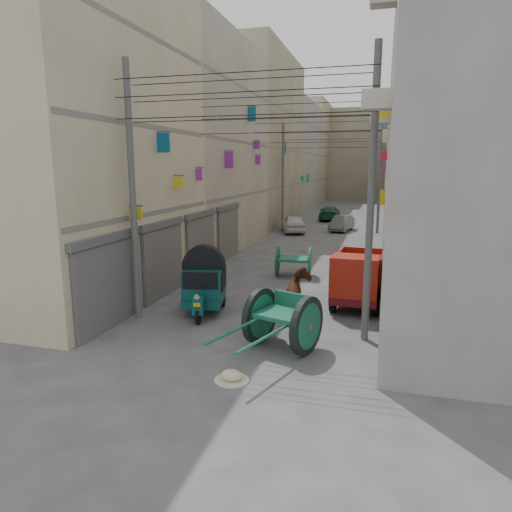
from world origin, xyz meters
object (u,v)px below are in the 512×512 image
(tonga_cart, at_px, (282,319))
(distant_car_grey, at_px, (342,223))
(feed_sack, at_px, (232,375))
(distant_car_white, at_px, (293,224))
(distant_car_green, at_px, (330,213))
(auto_rickshaw, at_px, (204,282))
(second_cart, at_px, (294,261))
(horse, at_px, (298,297))
(mini_truck, at_px, (357,281))

(tonga_cart, distance_m, distant_car_grey, 23.70)
(feed_sack, bearing_deg, distant_car_grey, 89.56)
(distant_car_white, bearing_deg, tonga_cart, 81.65)
(tonga_cart, distance_m, distant_car_white, 22.24)
(tonga_cart, height_order, distant_car_grey, tonga_cart)
(distant_car_grey, bearing_deg, distant_car_green, 112.90)
(auto_rickshaw, relative_size, feed_sack, 5.11)
(second_cart, bearing_deg, distant_car_white, 96.59)
(auto_rickshaw, height_order, horse, auto_rickshaw)
(second_cart, distance_m, distant_car_white, 13.94)
(auto_rickshaw, distance_m, distant_car_green, 28.28)
(mini_truck, distance_m, distant_car_grey, 19.56)
(mini_truck, distance_m, horse, 2.60)
(horse, height_order, distant_car_white, horse)
(tonga_cart, xyz_separation_m, feed_sack, (-0.72, -2.17, -0.69))
(auto_rickshaw, height_order, distant_car_white, auto_rickshaw)
(second_cart, distance_m, feed_sack, 10.41)
(mini_truck, xyz_separation_m, horse, (-1.68, -1.98, -0.14))
(mini_truck, distance_m, second_cart, 4.94)
(auto_rickshaw, relative_size, distant_car_white, 0.67)
(auto_rickshaw, xyz_separation_m, distant_car_green, (0.96, 28.26, -0.39))
(mini_truck, height_order, distant_car_white, mini_truck)
(second_cart, distance_m, horse, 6.06)
(mini_truck, bearing_deg, second_cart, 129.61)
(feed_sack, bearing_deg, auto_rickshaw, 118.56)
(tonga_cart, bearing_deg, second_cart, 117.62)
(distant_car_white, bearing_deg, mini_truck, 89.21)
(feed_sack, distance_m, distant_car_grey, 25.87)
(mini_truck, distance_m, distant_car_green, 26.71)
(feed_sack, bearing_deg, mini_truck, 69.39)
(horse, bearing_deg, mini_truck, -140.56)
(tonga_cart, relative_size, feed_sack, 7.34)
(mini_truck, bearing_deg, auto_rickshaw, -156.84)
(distant_car_white, height_order, distant_car_grey, distant_car_white)
(tonga_cart, distance_m, horse, 2.28)
(feed_sack, relative_size, horse, 0.26)
(distant_car_white, bearing_deg, second_cart, 82.51)
(feed_sack, xyz_separation_m, distant_car_white, (-3.25, 24.05, 0.53))
(auto_rickshaw, bearing_deg, tonga_cart, -49.60)
(tonga_cart, relative_size, mini_truck, 1.03)
(mini_truck, relative_size, horse, 1.87)
(feed_sack, distance_m, distant_car_white, 24.28)
(mini_truck, relative_size, second_cart, 2.20)
(distant_car_white, distance_m, distant_car_green, 8.96)
(mini_truck, relative_size, distant_car_grey, 1.01)
(distant_car_grey, relative_size, distant_car_green, 0.80)
(auto_rickshaw, distance_m, feed_sack, 5.30)
(auto_rickshaw, xyz_separation_m, distant_car_grey, (2.69, 21.28, -0.45))
(second_cart, bearing_deg, tonga_cart, -85.72)
(distant_car_green, bearing_deg, horse, 91.11)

